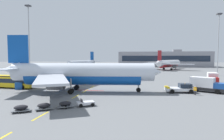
% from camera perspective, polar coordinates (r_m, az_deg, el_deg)
% --- Properties ---
extents(ground, '(400.00, 400.00, 0.00)m').
position_cam_1_polar(ground, '(61.64, 18.10, -3.35)').
color(ground, slate).
extents(apron_paint_markings, '(8.00, 98.71, 0.01)m').
position_cam_1_polar(apron_paint_markings, '(61.76, -2.48, -3.14)').
color(apron_paint_markings, yellow).
rests_on(apron_paint_markings, ground).
extents(airliner_foreground, '(34.79, 34.29, 12.20)m').
position_cam_1_polar(airliner_foreground, '(43.18, -9.09, -1.01)').
color(airliner_foreground, silver).
rests_on(airliner_foreground, ground).
extents(pushback_tug, '(6.30, 3.76, 2.08)m').
position_cam_1_polar(pushback_tug, '(44.67, 19.13, -4.96)').
color(pushback_tug, silver).
rests_on(pushback_tug, ground).
extents(airliner_mid_left, '(28.90, 29.53, 10.41)m').
position_cam_1_polar(airliner_mid_left, '(114.31, -8.41, 1.81)').
color(airliner_mid_left, silver).
rests_on(airliner_mid_left, ground).
extents(airliner_far_center, '(27.16, 28.77, 10.64)m').
position_cam_1_polar(airliner_far_center, '(117.99, 15.91, 1.80)').
color(airliner_far_center, white).
rests_on(airliner_far_center, ground).
extents(apron_shuttle_bus, '(12.19, 3.68, 3.00)m').
position_cam_1_polar(apron_shuttle_bus, '(54.09, -26.80, -2.73)').
color(apron_shuttle_bus, yellow).
rests_on(apron_shuttle_bus, ground).
extents(catering_truck, '(7.31, 5.41, 3.14)m').
position_cam_1_polar(catering_truck, '(47.21, 25.33, -3.73)').
color(catering_truck, black).
rests_on(catering_truck, ground).
extents(fuel_service_truck, '(3.66, 7.32, 3.14)m').
position_cam_1_polar(fuel_service_truck, '(60.72, 26.87, -2.14)').
color(fuel_service_truck, black).
rests_on(fuel_service_truck, ground).
extents(baggage_train, '(10.62, 7.36, 1.14)m').
position_cam_1_polar(baggage_train, '(30.59, -16.03, -9.68)').
color(baggage_train, silver).
rests_on(baggage_train, ground).
extents(ground_crew_worker, '(0.55, 0.51, 1.75)m').
position_cam_1_polar(ground_crew_worker, '(42.80, 22.73, -5.29)').
color(ground_crew_worker, '#232328').
rests_on(ground_crew_worker, ground).
extents(uld_cargo_container, '(1.97, 1.95, 1.60)m').
position_cam_1_polar(uld_cargo_container, '(51.18, -24.98, -4.10)').
color(uld_cargo_container, '#194C9E').
rests_on(uld_cargo_container, ground).
extents(apron_light_mast_near, '(1.80, 1.80, 26.95)m').
position_cam_1_polar(apron_light_mast_near, '(83.56, -22.73, 9.83)').
color(apron_light_mast_near, slate).
rests_on(apron_light_mast_near, ground).
extents(apron_light_mast_far, '(1.80, 1.80, 24.41)m').
position_cam_1_polar(apron_light_mast_far, '(89.90, 28.20, 8.34)').
color(apron_light_mast_far, slate).
rests_on(apron_light_mast_far, ground).
extents(terminal_satellite, '(64.44, 20.69, 12.44)m').
position_cam_1_polar(terminal_satellite, '(152.64, 14.52, 3.04)').
color(terminal_satellite, gray).
rests_on(terminal_satellite, ground).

